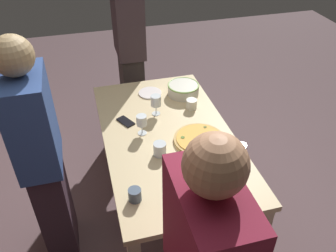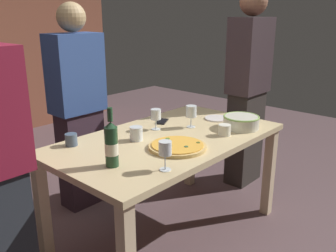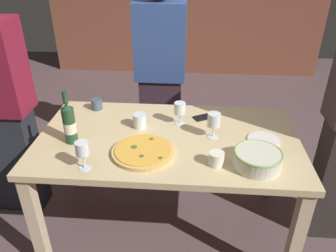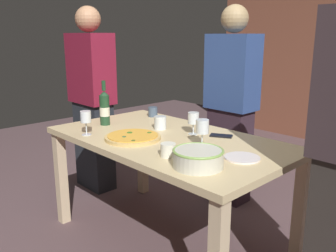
# 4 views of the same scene
# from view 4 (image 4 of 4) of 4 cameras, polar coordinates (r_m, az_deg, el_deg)

# --- Properties ---
(ground_plane) EXTENTS (8.00, 8.00, 0.00)m
(ground_plane) POSITION_cam_4_polar(r_m,az_deg,el_deg) (2.65, 0.00, -17.58)
(ground_plane) COLOR brown
(dining_table) EXTENTS (1.60, 0.90, 0.75)m
(dining_table) POSITION_cam_4_polar(r_m,az_deg,el_deg) (2.37, 0.00, -3.95)
(dining_table) COLOR #D5BB87
(dining_table) RESTS_ON ground
(pizza) EXTENTS (0.36, 0.36, 0.03)m
(pizza) POSITION_cam_4_polar(r_m,az_deg,el_deg) (2.31, -5.59, -1.75)
(pizza) COLOR tan
(pizza) RESTS_ON dining_table
(serving_bowl) EXTENTS (0.26, 0.26, 0.09)m
(serving_bowl) POSITION_cam_4_polar(r_m,az_deg,el_deg) (1.82, 4.78, -4.96)
(serving_bowl) COLOR silver
(serving_bowl) RESTS_ON dining_table
(wine_bottle) EXTENTS (0.07, 0.07, 0.33)m
(wine_bottle) POSITION_cam_4_polar(r_m,az_deg,el_deg) (2.69, -9.99, 2.84)
(wine_bottle) COLOR #1F4227
(wine_bottle) RESTS_ON dining_table
(wine_glass_near_pizza) EXTENTS (0.07, 0.07, 0.16)m
(wine_glass_near_pizza) POSITION_cam_4_polar(r_m,az_deg,el_deg) (2.43, -12.88, 1.23)
(wine_glass_near_pizza) COLOR white
(wine_glass_near_pizza) RESTS_ON dining_table
(wine_glass_by_bottle) EXTENTS (0.07, 0.07, 0.15)m
(wine_glass_by_bottle) POSITION_cam_4_polar(r_m,az_deg,el_deg) (2.40, 4.04, 1.16)
(wine_glass_by_bottle) COLOR white
(wine_glass_by_bottle) RESTS_ON dining_table
(wine_glass_far_left) EXTENTS (0.08, 0.08, 0.16)m
(wine_glass_far_left) POSITION_cam_4_polar(r_m,az_deg,el_deg) (2.15, 5.45, -0.18)
(wine_glass_far_left) COLOR white
(wine_glass_far_left) RESTS_ON dining_table
(cup_amber) EXTENTS (0.09, 0.09, 0.09)m
(cup_amber) POSITION_cam_4_polar(r_m,az_deg,el_deg) (2.54, -1.24, 0.53)
(cup_amber) COLOR white
(cup_amber) RESTS_ON dining_table
(cup_ceramic) EXTENTS (0.08, 0.08, 0.08)m
(cup_ceramic) POSITION_cam_4_polar(r_m,az_deg,el_deg) (2.94, -2.41, 2.26)
(cup_ceramic) COLOR #435469
(cup_ceramic) RESTS_ON dining_table
(cup_spare) EXTENTS (0.08, 0.08, 0.08)m
(cup_spare) POSITION_cam_4_polar(r_m,az_deg,el_deg) (1.96, 0.02, -3.83)
(cup_spare) COLOR white
(cup_spare) RESTS_ON dining_table
(side_plate) EXTENTS (0.19, 0.19, 0.01)m
(side_plate) POSITION_cam_4_polar(r_m,az_deg,el_deg) (1.98, 11.61, -4.95)
(side_plate) COLOR white
(side_plate) RESTS_ON dining_table
(cell_phone) EXTENTS (0.16, 0.13, 0.01)m
(cell_phone) POSITION_cam_4_polar(r_m,az_deg,el_deg) (2.39, 8.41, -1.54)
(cell_phone) COLOR black
(cell_phone) RESTS_ON dining_table
(person_guest_left) EXTENTS (0.44, 0.24, 1.64)m
(person_guest_left) POSITION_cam_4_polar(r_m,az_deg,el_deg) (3.32, -11.90, 3.98)
(person_guest_left) COLOR #23272D
(person_guest_left) RESTS_ON ground
(person_guest_right) EXTENTS (0.40, 0.24, 1.63)m
(person_guest_right) POSITION_cam_4_polar(r_m,az_deg,el_deg) (3.03, 9.92, 3.13)
(person_guest_right) COLOR #34232E
(person_guest_right) RESTS_ON ground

